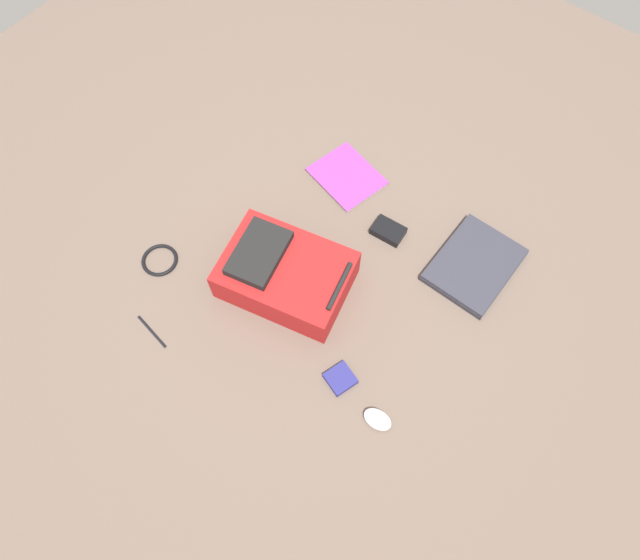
% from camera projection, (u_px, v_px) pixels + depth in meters
% --- Properties ---
extents(ground_plane, '(3.63, 3.63, 0.00)m').
position_uv_depth(ground_plane, '(312.00, 285.00, 1.94)').
color(ground_plane, brown).
extents(backpack, '(0.38, 0.47, 0.16)m').
position_uv_depth(backpack, '(285.00, 274.00, 1.88)').
color(backpack, maroon).
rests_on(backpack, ground_plane).
extents(laptop, '(0.32, 0.25, 0.03)m').
position_uv_depth(laptop, '(474.00, 265.00, 1.95)').
color(laptop, '#24242C').
rests_on(laptop, ground_plane).
extents(book_manual, '(0.26, 0.29, 0.01)m').
position_uv_depth(book_manual, '(347.00, 177.00, 2.13)').
color(book_manual, silver).
rests_on(book_manual, ground_plane).
extents(computer_mouse, '(0.07, 0.10, 0.03)m').
position_uv_depth(computer_mouse, '(377.00, 419.00, 1.72)').
color(computer_mouse, silver).
rests_on(computer_mouse, ground_plane).
extents(cable_coil, '(0.13, 0.13, 0.01)m').
position_uv_depth(cable_coil, '(160.00, 260.00, 1.97)').
color(cable_coil, black).
rests_on(cable_coil, ground_plane).
extents(power_brick, '(0.09, 0.12, 0.03)m').
position_uv_depth(power_brick, '(388.00, 231.00, 2.01)').
color(power_brick, black).
rests_on(power_brick, ground_plane).
extents(pen_black, '(0.03, 0.15, 0.01)m').
position_uv_depth(pen_black, '(152.00, 331.00, 1.86)').
color(pen_black, black).
rests_on(pen_black, ground_plane).
extents(earbud_pouch, '(0.10, 0.10, 0.02)m').
position_uv_depth(earbud_pouch, '(340.00, 379.00, 1.78)').
color(earbud_pouch, navy).
rests_on(earbud_pouch, ground_plane).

